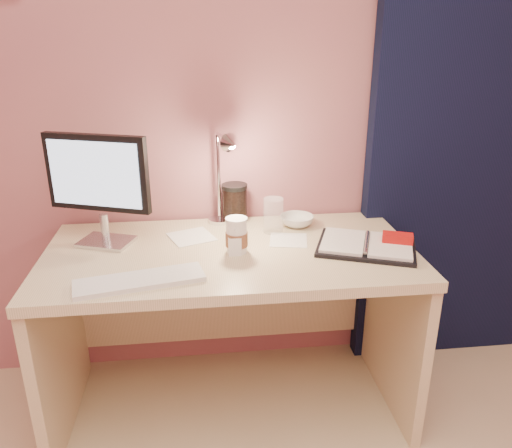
{
  "coord_description": "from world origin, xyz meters",
  "views": [
    {
      "loc": [
        -0.11,
        -0.35,
        1.5
      ],
      "look_at": [
        0.09,
        1.33,
        0.85
      ],
      "focal_mm": 35.0,
      "sensor_mm": 36.0,
      "label": 1
    }
  ],
  "objects": [
    {
      "name": "room",
      "position": [
        0.95,
        1.69,
        1.14
      ],
      "size": [
        3.5,
        3.5,
        3.5
      ],
      "color": "#C6B28E",
      "rests_on": "ground"
    },
    {
      "name": "desk",
      "position": [
        0.0,
        1.45,
        0.5
      ],
      "size": [
        1.4,
        0.7,
        0.73
      ],
      "color": "beige",
      "rests_on": "ground"
    },
    {
      "name": "monitor",
      "position": [
        -0.48,
        1.5,
        0.99
      ],
      "size": [
        0.39,
        0.2,
        0.43
      ],
      "rotation": [
        0.0,
        0.0,
        -0.36
      ],
      "color": "silver",
      "rests_on": "desk"
    },
    {
      "name": "keyboard",
      "position": [
        -0.31,
        1.15,
        0.74
      ],
      "size": [
        0.44,
        0.21,
        0.02
      ],
      "primitive_type": "cube",
      "rotation": [
        0.0,
        0.0,
        0.22
      ],
      "color": "silver",
      "rests_on": "desk"
    },
    {
      "name": "planner",
      "position": [
        0.53,
        1.33,
        0.74
      ],
      "size": [
        0.44,
        0.38,
        0.06
      ],
      "rotation": [
        0.0,
        0.0,
        -0.37
      ],
      "color": "black",
      "rests_on": "desk"
    },
    {
      "name": "paper_b",
      "position": [
        0.24,
        1.44,
        0.73
      ],
      "size": [
        0.17,
        0.17,
        0.0
      ],
      "primitive_type": "cube",
      "rotation": [
        0.0,
        0.0,
        -0.19
      ],
      "color": "white",
      "rests_on": "desk"
    },
    {
      "name": "paper_c",
      "position": [
        -0.15,
        1.52,
        0.73
      ],
      "size": [
        0.21,
        0.21,
        0.0
      ],
      "primitive_type": "cube",
      "rotation": [
        0.0,
        0.0,
        0.37
      ],
      "color": "white",
      "rests_on": "desk"
    },
    {
      "name": "coffee_cup",
      "position": [
        0.02,
        1.36,
        0.79
      ],
      "size": [
        0.08,
        0.08,
        0.14
      ],
      "color": "white",
      "rests_on": "desk"
    },
    {
      "name": "clear_cup",
      "position": [
        0.19,
        1.54,
        0.8
      ],
      "size": [
        0.08,
        0.08,
        0.14
      ],
      "primitive_type": "cylinder",
      "color": "white",
      "rests_on": "desk"
    },
    {
      "name": "bowl",
      "position": [
        0.3,
        1.6,
        0.75
      ],
      "size": [
        0.17,
        0.17,
        0.04
      ],
      "primitive_type": "imported",
      "rotation": [
        0.0,
        0.0,
        0.19
      ],
      "color": "silver",
      "rests_on": "desk"
    },
    {
      "name": "lotion_bottle",
      "position": [
        0.01,
        1.34,
        0.78
      ],
      "size": [
        0.05,
        0.05,
        0.11
      ],
      "primitive_type": "imported",
      "rotation": [
        0.0,
        0.0,
        0.0
      ],
      "color": "white",
      "rests_on": "desk"
    },
    {
      "name": "dark_jar",
      "position": [
        0.04,
        1.68,
        0.81
      ],
      "size": [
        0.11,
        0.11,
        0.15
      ],
      "primitive_type": "cylinder",
      "color": "black",
      "rests_on": "desk"
    },
    {
      "name": "desk_lamp",
      "position": [
        -0.05,
        1.58,
        0.99
      ],
      "size": [
        0.14,
        0.26,
        0.41
      ],
      "rotation": [
        0.0,
        0.0,
        0.28
      ],
      "color": "silver",
      "rests_on": "desk"
    }
  ]
}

